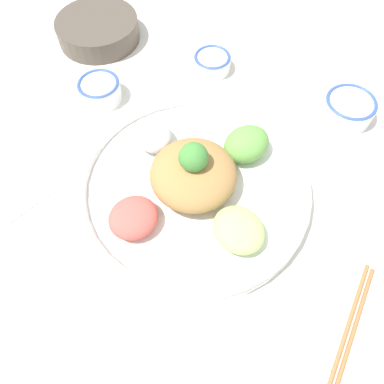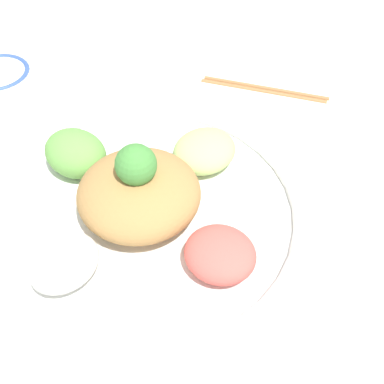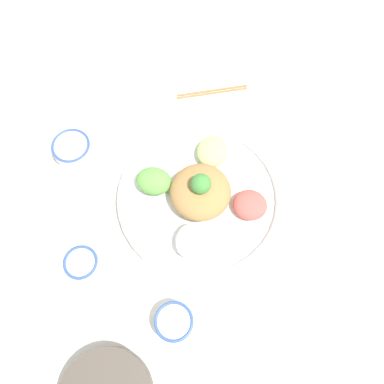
{
  "view_description": "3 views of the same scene",
  "coord_description": "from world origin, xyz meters",
  "views": [
    {
      "loc": [
        -0.23,
        0.25,
        0.58
      ],
      "look_at": [
        -0.02,
        0.05,
        0.1
      ],
      "focal_mm": 35.0,
      "sensor_mm": 36.0,
      "label": 1
    },
    {
      "loc": [
        0.35,
        0.29,
        0.52
      ],
      "look_at": [
        -0.03,
        0.04,
        0.04
      ],
      "focal_mm": 50.0,
      "sensor_mm": 36.0,
      "label": 2
    },
    {
      "loc": [
        0.36,
        0.02,
        0.89
      ],
      "look_at": [
        0.02,
        -0.02,
        0.05
      ],
      "focal_mm": 35.0,
      "sensor_mm": 36.0,
      "label": 3
    }
  ],
  "objects": [
    {
      "name": "sauce_bowl_red",
      "position": [
        -0.08,
        -0.35,
        0.03
      ],
      "size": [
        0.1,
        0.1,
        0.05
      ],
      "color": "white",
      "rests_on": "ground_plane"
    },
    {
      "name": "chopsticks_pair_near",
      "position": [
        -0.32,
        -0.0,
        0.0
      ],
      "size": [
        0.07,
        0.2,
        0.01
      ],
      "rotation": [
        0.0,
        0.0,
        5.0
      ],
      "color": "#9E6B3D",
      "rests_on": "ground_plane"
    },
    {
      "name": "ground_plane",
      "position": [
        0.0,
        0.0,
        0.0
      ],
      "size": [
        2.4,
        2.4,
        0.0
      ],
      "primitive_type": "plane",
      "color": "silver"
    },
    {
      "name": "side_serving_bowl",
      "position": [
        0.48,
        -0.15,
        0.03
      ],
      "size": [
        0.19,
        0.19,
        0.05
      ],
      "color": "#51473D",
      "rests_on": "ground_plane"
    },
    {
      "name": "rice_bowl_blue",
      "position": [
        0.22,
        -0.26,
        0.02
      ],
      "size": [
        0.08,
        0.08,
        0.04
      ],
      "color": "white",
      "rests_on": "ground_plane"
    },
    {
      "name": "salad_platter",
      "position": [
        0.02,
        0.0,
        0.03
      ],
      "size": [
        0.42,
        0.42,
        0.13
      ],
      "color": "white",
      "rests_on": "ground_plane"
    },
    {
      "name": "serving_spoon_main",
      "position": [
        0.2,
        0.27,
        0.0
      ],
      "size": [
        0.04,
        0.12,
        0.01
      ],
      "rotation": [
        0.0,
        0.0,
        4.72
      ],
      "color": "silver",
      "rests_on": "ground_plane"
    },
    {
      "name": "sauce_bowl_dark",
      "position": [
        0.32,
        -0.03,
        0.02
      ],
      "size": [
        0.09,
        0.09,
        0.04
      ],
      "color": "white",
      "rests_on": "ground_plane"
    }
  ]
}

